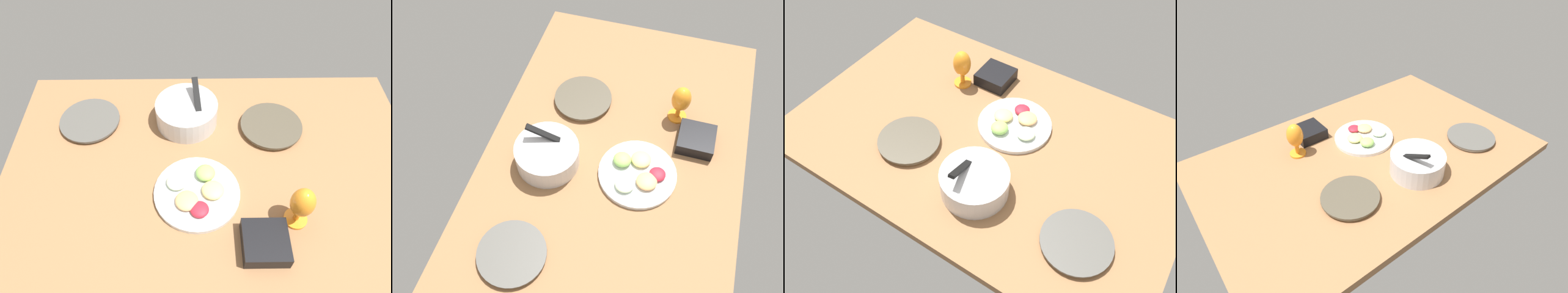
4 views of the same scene
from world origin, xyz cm
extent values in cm
cube|color=#8C603D|center=(0.00, 0.00, -2.00)|extent=(160.00, 104.00, 4.00)
cylinder|color=silver|center=(-50.48, 24.48, 0.70)|extent=(22.83, 22.83, 1.40)
cylinder|color=#4E4C47|center=(-50.48, 24.48, 1.82)|extent=(24.81, 24.81, 0.84)
cylinder|color=beige|center=(24.91, 20.42, 0.78)|extent=(23.30, 23.30, 1.55)
cylinder|color=#494233|center=(24.91, 20.42, 2.02)|extent=(25.33, 25.33, 0.93)
cylinder|color=silver|center=(-9.94, 24.98, 5.04)|extent=(25.38, 25.38, 10.08)
cylinder|color=white|center=(-9.94, 24.98, 8.06)|extent=(22.84, 22.84, 1.81)
cube|color=black|center=(-5.50, 24.98, 11.56)|extent=(4.63, 18.64, 10.59)
cylinder|color=silver|center=(-6.21, -10.98, 0.90)|extent=(30.92, 30.92, 1.80)
ellipsoid|color=#F9E072|center=(-0.50, -11.13, 3.17)|extent=(8.00, 8.00, 2.74)
ellipsoid|color=#8CC659|center=(-2.96, -3.94, 3.56)|extent=(7.20, 7.20, 3.52)
ellipsoid|color=beige|center=(-13.44, -7.37, 3.08)|extent=(7.47, 7.47, 2.57)
ellipsoid|color=#F2A566|center=(-9.81, -15.23, 3.10)|extent=(8.17, 8.17, 2.59)
ellipsoid|color=red|center=(-5.42, -18.61, 2.94)|extent=(6.55, 6.55, 2.28)
cylinder|color=orange|center=(27.42, -21.29, 0.50)|extent=(7.99, 7.99, 1.00)
cylinder|color=orange|center=(27.42, -21.29, 3.24)|extent=(2.00, 2.00, 4.49)
ellipsoid|color=orange|center=(27.42, -21.29, 11.58)|extent=(8.01, 8.01, 12.19)
cube|color=black|center=(15.43, -30.80, 2.84)|extent=(14.83, 14.83, 5.68)
cube|color=tan|center=(15.43, -30.80, 4.66)|extent=(12.16, 12.16, 1.82)
camera|label=1|loc=(-7.54, -77.25, 111.59)|focal=32.72mm
camera|label=2|loc=(-95.05, -16.11, 147.65)|focal=39.60mm
camera|label=3|loc=(-56.98, 93.34, 125.49)|focal=37.06mm
camera|label=4|loc=(77.33, 101.55, 103.49)|focal=30.05mm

